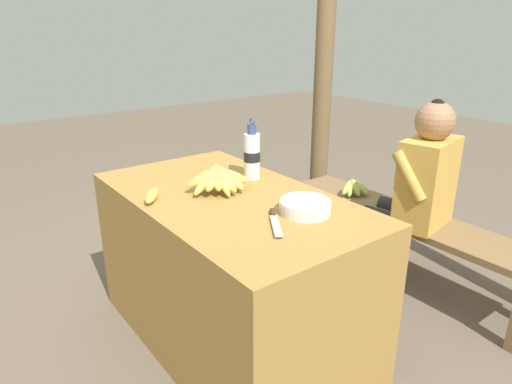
{
  "coord_description": "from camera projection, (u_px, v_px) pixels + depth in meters",
  "views": [
    {
      "loc": [
        1.48,
        -0.99,
        1.38
      ],
      "look_at": [
        0.12,
        0.05,
        0.75
      ],
      "focal_mm": 32.0,
      "sensor_mm": 36.0,
      "label": 1
    }
  ],
  "objects": [
    {
      "name": "banana_bunch_ripe",
      "position": [
        220.0,
        178.0,
        1.92
      ],
      "size": [
        0.19,
        0.29,
        0.13
      ],
      "color": "#4C381E",
      "rests_on": "market_counter"
    },
    {
      "name": "loose_banana_front",
      "position": [
        152.0,
        195.0,
        1.85
      ],
      "size": [
        0.15,
        0.13,
        0.04
      ],
      "rotation": [
        0.0,
        0.0,
        -0.65
      ],
      "color": "#E0C64C",
      "rests_on": "market_counter"
    },
    {
      "name": "support_post_near",
      "position": [
        325.0,
        49.0,
        3.06
      ],
      "size": [
        0.13,
        0.13,
        2.45
      ],
      "color": "brown",
      "rests_on": "ground_plane"
    },
    {
      "name": "ground_plane",
      "position": [
        233.0,
        336.0,
        2.15
      ],
      "size": [
        12.0,
        12.0,
        0.0
      ],
      "primitive_type": "plane",
      "color": "brown"
    },
    {
      "name": "serving_bowl",
      "position": [
        305.0,
        206.0,
        1.72
      ],
      "size": [
        0.2,
        0.2,
        0.05
      ],
      "color": "white",
      "rests_on": "market_counter"
    },
    {
      "name": "water_bottle",
      "position": [
        252.0,
        155.0,
        2.08
      ],
      "size": [
        0.08,
        0.08,
        0.28
      ],
      "color": "white",
      "rests_on": "market_counter"
    },
    {
      "name": "knife",
      "position": [
        274.0,
        219.0,
        1.65
      ],
      "size": [
        0.21,
        0.15,
        0.02
      ],
      "rotation": [
        0.0,
        0.0,
        -0.58
      ],
      "color": "#BCBCC1",
      "rests_on": "market_counter"
    },
    {
      "name": "market_counter",
      "position": [
        231.0,
        270.0,
        2.02
      ],
      "size": [
        1.28,
        0.71,
        0.71
      ],
      "color": "olive",
      "rests_on": "ground_plane"
    },
    {
      "name": "banana_bunch_green",
      "position": [
        354.0,
        187.0,
        2.78
      ],
      "size": [
        0.15,
        0.23,
        0.12
      ],
      "color": "#4C381E",
      "rests_on": "wooden_bench"
    },
    {
      "name": "wooden_bench",
      "position": [
        408.0,
        226.0,
        2.52
      ],
      "size": [
        1.56,
        0.32,
        0.39
      ],
      "color": "brown",
      "rests_on": "ground_plane"
    },
    {
      "name": "seated_vendor",
      "position": [
        418.0,
        185.0,
        2.37
      ],
      "size": [
        0.45,
        0.42,
        1.05
      ],
      "rotation": [
        0.0,
        0.0,
        3.34
      ],
      "color": "#232328",
      "rests_on": "ground_plane"
    }
  ]
}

